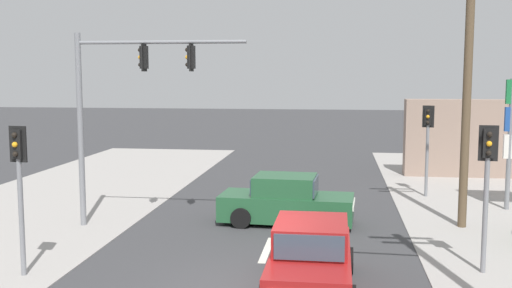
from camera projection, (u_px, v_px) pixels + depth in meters
The scene contains 9 objects.
lane_dash_mid at pixel (267, 250), 16.25m from camera, with size 0.20×2.40×0.01m, color silver.
lane_dash_far at pixel (283, 209), 21.17m from camera, with size 0.20×2.40×0.01m, color silver.
utility_pole_midground_right at pixel (467, 82), 18.12m from camera, with size 1.80×0.26×8.53m.
traffic_signal_mast at pixel (120, 94), 18.23m from camera, with size 5.29×0.45×6.00m.
pedestal_signal_right_kerb at pixel (487, 174), 14.04m from camera, with size 0.44×0.30×3.56m.
pedestal_signal_left_kerb at pixel (19, 175), 13.86m from camera, with size 0.44×0.30×3.56m.
pedestal_signal_far_median at pixel (428, 135), 23.03m from camera, with size 0.43×0.31×3.56m.
sedan_crossing_left at pixel (286, 202), 19.04m from camera, with size 4.32×2.08×1.56m.
sedan_oncoming_near at pixel (311, 260), 13.07m from camera, with size 1.90×4.25×1.56m.
Camera 1 is at (1.83, -12.71, 4.72)m, focal length 42.00 mm.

